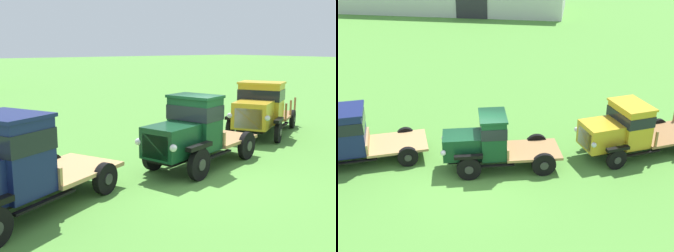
{
  "view_description": "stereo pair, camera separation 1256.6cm",
  "coord_description": "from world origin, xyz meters",
  "views": [
    {
      "loc": [
        -7.44,
        -8.38,
        3.63
      ],
      "look_at": [
        0.77,
        2.64,
        1.0
      ],
      "focal_mm": 45.0,
      "sensor_mm": 36.0,
      "label": 1
    },
    {
      "loc": [
        3.31,
        -12.78,
        8.44
      ],
      "look_at": [
        0.77,
        2.64,
        1.0
      ],
      "focal_mm": 45.0,
      "sensor_mm": 36.0,
      "label": 2
    }
  ],
  "objects": [
    {
      "name": "vintage_truck_second_in_line",
      "position": [
        0.4,
        0.96,
        1.12
      ],
      "size": [
        4.72,
        2.73,
        2.21
      ],
      "color": "black",
      "rests_on": "ground"
    },
    {
      "name": "ground_plane",
      "position": [
        0.0,
        0.0,
        0.0
      ],
      "size": [
        240.0,
        240.0,
        0.0
      ],
      "primitive_type": "plane",
      "color": "#518E38"
    },
    {
      "name": "vintage_truck_midrow_center",
      "position": [
        5.57,
        2.87,
        1.15
      ],
      "size": [
        5.32,
        3.9,
        2.2
      ],
      "color": "black",
      "rests_on": "ground"
    }
  ]
}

